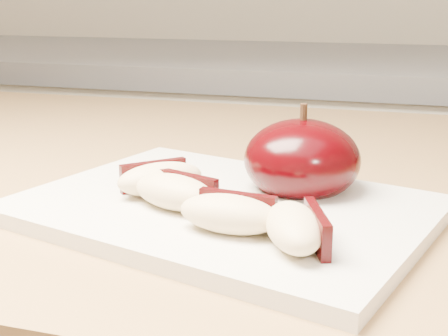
# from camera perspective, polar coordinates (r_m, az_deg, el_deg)

# --- Properties ---
(back_cabinet) EXTENTS (2.40, 0.62, 0.94)m
(back_cabinet) POSITION_cam_1_polar(r_m,az_deg,el_deg) (1.39, 10.05, -9.56)
(back_cabinet) COLOR silver
(back_cabinet) RESTS_ON ground
(cutting_board) EXTENTS (0.33, 0.28, 0.01)m
(cutting_board) POSITION_cam_1_polar(r_m,az_deg,el_deg) (0.45, 0.00, -3.74)
(cutting_board) COLOR silver
(cutting_board) RESTS_ON island_counter
(apple_half) EXTENTS (0.10, 0.10, 0.07)m
(apple_half) POSITION_cam_1_polar(r_m,az_deg,el_deg) (0.48, 7.14, 0.75)
(apple_half) COLOR black
(apple_half) RESTS_ON cutting_board
(apple_wedge_a) EXTENTS (0.07, 0.07, 0.02)m
(apple_wedge_a) POSITION_cam_1_polar(r_m,az_deg,el_deg) (0.47, -5.92, -0.95)
(apple_wedge_a) COLOR beige
(apple_wedge_a) RESTS_ON cutting_board
(apple_wedge_b) EXTENTS (0.07, 0.05, 0.02)m
(apple_wedge_b) POSITION_cam_1_polar(r_m,az_deg,el_deg) (0.43, -4.42, -2.17)
(apple_wedge_b) COLOR beige
(apple_wedge_b) RESTS_ON cutting_board
(apple_wedge_c) EXTENTS (0.07, 0.04, 0.02)m
(apple_wedge_c) POSITION_cam_1_polar(r_m,az_deg,el_deg) (0.39, 0.57, -4.16)
(apple_wedge_c) COLOR beige
(apple_wedge_c) RESTS_ON cutting_board
(apple_wedge_d) EXTENTS (0.05, 0.07, 0.02)m
(apple_wedge_d) POSITION_cam_1_polar(r_m,az_deg,el_deg) (0.37, 6.63, -5.40)
(apple_wedge_d) COLOR beige
(apple_wedge_d) RESTS_ON cutting_board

